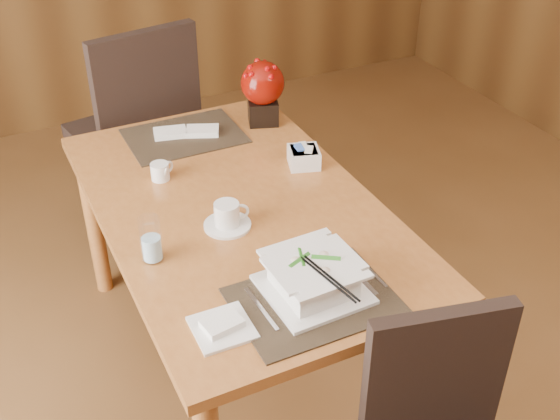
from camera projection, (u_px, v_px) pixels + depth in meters
name	position (u px, v px, depth m)	size (l,w,h in m)	color
dining_table	(239.00, 228.00, 2.45)	(0.90, 1.50, 0.75)	#AC662F
placemat_near	(314.00, 301.00, 1.98)	(0.45, 0.33, 0.01)	black
placemat_far	(184.00, 136.00, 2.81)	(0.45, 0.33, 0.01)	black
soup_setting	(313.00, 278.00, 1.99)	(0.28, 0.28, 0.11)	white
coffee_cup	(227.00, 217.00, 2.27)	(0.16, 0.16, 0.09)	white
water_glass	(151.00, 239.00, 2.11)	(0.07, 0.07, 0.15)	silver
creamer_jug	(160.00, 172.00, 2.52)	(0.09, 0.09, 0.06)	white
sugar_caddy	(304.00, 157.00, 2.60)	(0.11, 0.11, 0.07)	white
berry_decor	(263.00, 89.00, 2.83)	(0.18, 0.18, 0.26)	black
napkins_far	(189.00, 132.00, 2.80)	(0.26, 0.09, 0.02)	white
bread_plate	(222.00, 328.00, 1.89)	(0.16, 0.16, 0.01)	white
far_chair	(139.00, 124.00, 3.20)	(0.58, 0.59, 1.08)	black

